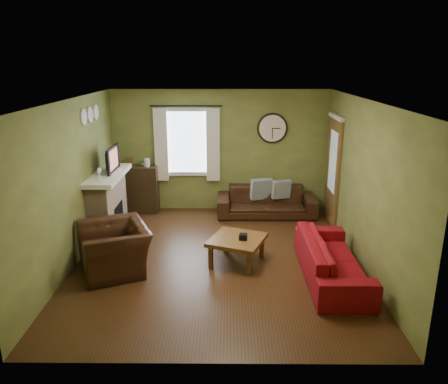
{
  "coord_description": "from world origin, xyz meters",
  "views": [
    {
      "loc": [
        0.16,
        -6.61,
        3.18
      ],
      "look_at": [
        0.1,
        0.4,
        1.05
      ],
      "focal_mm": 35.0,
      "sensor_mm": 36.0,
      "label": 1
    }
  ],
  "objects_px": {
    "bookshelf": "(138,189)",
    "sofa_brown": "(266,202)",
    "coffee_table": "(237,250)",
    "armchair": "(115,248)",
    "sofa_red": "(332,259)"
  },
  "relations": [
    {
      "from": "bookshelf",
      "to": "coffee_table",
      "type": "distance_m",
      "value": 3.28
    },
    {
      "from": "sofa_red",
      "to": "sofa_brown",
      "type": "bearing_deg",
      "value": 15.14
    },
    {
      "from": "sofa_brown",
      "to": "armchair",
      "type": "relative_size",
      "value": 1.83
    },
    {
      "from": "sofa_brown",
      "to": "coffee_table",
      "type": "bearing_deg",
      "value": -106.3
    },
    {
      "from": "sofa_red",
      "to": "coffee_table",
      "type": "bearing_deg",
      "value": 70.91
    },
    {
      "from": "coffee_table",
      "to": "bookshelf",
      "type": "bearing_deg",
      "value": 129.68
    },
    {
      "from": "bookshelf",
      "to": "sofa_red",
      "type": "distance_m",
      "value": 4.62
    },
    {
      "from": "sofa_red",
      "to": "armchair",
      "type": "height_order",
      "value": "armchair"
    },
    {
      "from": "bookshelf",
      "to": "coffee_table",
      "type": "bearing_deg",
      "value": -50.32
    },
    {
      "from": "sofa_red",
      "to": "bookshelf",
      "type": "bearing_deg",
      "value": 49.41
    },
    {
      "from": "bookshelf",
      "to": "sofa_brown",
      "type": "bearing_deg",
      "value": -4.63
    },
    {
      "from": "bookshelf",
      "to": "sofa_brown",
      "type": "relative_size",
      "value": 0.49
    },
    {
      "from": "sofa_red",
      "to": "armchair",
      "type": "xyz_separation_m",
      "value": [
        -3.34,
        0.22,
        0.06
      ]
    },
    {
      "from": "bookshelf",
      "to": "armchair",
      "type": "distance_m",
      "value": 2.8
    },
    {
      "from": "sofa_red",
      "to": "armchair",
      "type": "bearing_deg",
      "value": 86.29
    }
  ]
}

